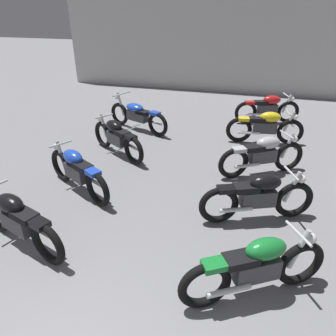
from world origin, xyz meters
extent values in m
cube|color=#BCBAB7|center=(0.00, 12.84, 1.80)|extent=(13.40, 0.24, 3.60)
torus|color=black|center=(-1.09, 2.34, 0.34)|extent=(0.67, 0.32, 0.67)
cube|color=#38383D|center=(-1.71, 2.54, 0.44)|extent=(0.62, 0.41, 0.28)
ellipsoid|color=black|center=(-1.81, 2.57, 0.72)|extent=(0.58, 0.43, 0.26)
cube|color=black|center=(-1.50, 2.47, 0.64)|extent=(0.46, 0.35, 0.10)
cube|color=black|center=(-1.19, 2.37, 0.64)|extent=(0.33, 0.28, 0.08)
cylinder|color=silver|center=(-1.29, 2.54, 0.32)|extent=(0.54, 0.24, 0.07)
torus|color=black|center=(-2.24, 4.47, 0.34)|extent=(0.64, 0.42, 0.67)
torus|color=black|center=(-1.10, 3.84, 0.34)|extent=(0.64, 0.42, 0.67)
cylinder|color=silver|center=(-2.17, 4.43, 0.59)|extent=(0.25, 0.18, 0.56)
cube|color=#38383D|center=(-1.67, 4.15, 0.44)|extent=(0.62, 0.49, 0.28)
ellipsoid|color=blue|center=(-1.76, 4.20, 0.72)|extent=(0.59, 0.50, 0.26)
cube|color=black|center=(-1.48, 4.05, 0.64)|extent=(0.47, 0.40, 0.10)
cube|color=blue|center=(-1.19, 3.89, 0.64)|extent=(0.34, 0.31, 0.08)
cylinder|color=silver|center=(-2.12, 4.40, 0.85)|extent=(0.26, 0.44, 0.04)
sphere|color=white|center=(-2.29, 4.50, 0.73)|extent=(0.14, 0.14, 0.14)
cylinder|color=silver|center=(-1.26, 4.07, 0.32)|extent=(0.52, 0.33, 0.07)
torus|color=black|center=(-2.19, 6.25, 0.34)|extent=(0.63, 0.45, 0.67)
torus|color=black|center=(-1.09, 5.56, 0.34)|extent=(0.63, 0.45, 0.67)
cylinder|color=silver|center=(-2.12, 6.21, 0.59)|extent=(0.24, 0.19, 0.56)
cube|color=#38383D|center=(-1.64, 5.91, 0.44)|extent=(0.61, 0.51, 0.28)
ellipsoid|color=black|center=(-1.72, 5.96, 0.72)|extent=(0.59, 0.51, 0.26)
cube|color=black|center=(-1.45, 5.79, 0.64)|extent=(0.47, 0.42, 0.10)
cube|color=black|center=(-1.17, 5.61, 0.64)|extent=(0.34, 0.32, 0.08)
cylinder|color=silver|center=(-2.07, 6.18, 0.85)|extent=(0.29, 0.43, 0.04)
sphere|color=white|center=(-2.24, 6.29, 0.73)|extent=(0.14, 0.14, 0.14)
cylinder|color=silver|center=(-1.23, 5.80, 0.32)|extent=(0.50, 0.35, 0.07)
torus|color=black|center=(-2.46, 7.92, 0.34)|extent=(0.66, 0.36, 0.67)
torus|color=black|center=(-1.08, 7.34, 0.34)|extent=(0.66, 0.36, 0.67)
cylinder|color=silver|center=(-2.39, 7.89, 0.65)|extent=(0.28, 0.17, 0.66)
cube|color=#38383D|center=(-1.77, 7.63, 0.44)|extent=(0.70, 0.48, 0.28)
ellipsoid|color=blue|center=(-1.86, 7.67, 0.66)|extent=(0.68, 0.53, 0.22)
cube|color=black|center=(-1.57, 7.54, 0.57)|extent=(0.46, 0.38, 0.10)
cube|color=blue|center=(-1.17, 7.38, 0.64)|extent=(0.34, 0.29, 0.08)
cylinder|color=silver|center=(-2.33, 7.87, 0.96)|extent=(0.30, 0.64, 0.04)
sphere|color=white|center=(-2.52, 7.95, 0.84)|extent=(0.14, 0.14, 0.14)
cylinder|color=silver|center=(-1.26, 7.56, 0.32)|extent=(0.53, 0.28, 0.07)
torus|color=black|center=(2.23, 2.89, 0.34)|extent=(0.63, 0.45, 0.67)
torus|color=black|center=(1.12, 2.20, 0.34)|extent=(0.63, 0.45, 0.67)
cylinder|color=silver|center=(2.16, 2.84, 0.59)|extent=(0.24, 0.19, 0.56)
cube|color=#38383D|center=(1.67, 2.55, 0.44)|extent=(0.61, 0.50, 0.28)
ellipsoid|color=#197F33|center=(1.76, 2.60, 0.72)|extent=(0.59, 0.51, 0.26)
cube|color=black|center=(1.49, 2.43, 0.64)|extent=(0.47, 0.41, 0.10)
cube|color=#197F33|center=(1.21, 2.26, 0.64)|extent=(0.34, 0.32, 0.08)
cylinder|color=silver|center=(2.11, 2.81, 0.85)|extent=(0.28, 0.43, 0.04)
sphere|color=white|center=(2.28, 2.92, 0.73)|extent=(0.14, 0.14, 0.14)
cylinder|color=silver|center=(1.40, 2.22, 0.32)|extent=(0.50, 0.35, 0.07)
torus|color=black|center=(2.25, 4.42, 0.34)|extent=(0.66, 0.36, 0.67)
torus|color=black|center=(1.05, 3.91, 0.34)|extent=(0.66, 0.36, 0.67)
cylinder|color=silver|center=(2.17, 4.39, 0.59)|extent=(0.25, 0.16, 0.56)
cube|color=#38383D|center=(1.65, 4.17, 0.44)|extent=(0.62, 0.45, 0.28)
ellipsoid|color=black|center=(1.74, 4.21, 0.72)|extent=(0.59, 0.46, 0.26)
cube|color=black|center=(1.44, 4.08, 0.64)|extent=(0.46, 0.38, 0.10)
cube|color=black|center=(1.14, 3.95, 0.64)|extent=(0.34, 0.29, 0.08)
cylinder|color=silver|center=(2.12, 4.37, 0.85)|extent=(0.22, 0.46, 0.04)
sphere|color=white|center=(2.30, 4.45, 0.73)|extent=(0.14, 0.14, 0.14)
cylinder|color=silver|center=(1.33, 3.89, 0.32)|extent=(0.53, 0.28, 0.07)
torus|color=black|center=(2.25, 6.19, 0.34)|extent=(0.63, 0.44, 0.67)
torus|color=black|center=(1.13, 5.53, 0.34)|extent=(0.63, 0.44, 0.67)
cylinder|color=silver|center=(2.18, 6.15, 0.59)|extent=(0.24, 0.18, 0.56)
cube|color=#38383D|center=(1.69, 5.86, 0.44)|extent=(0.61, 0.50, 0.28)
ellipsoid|color=#B7B7BC|center=(1.77, 5.91, 0.72)|extent=(0.59, 0.51, 0.26)
cube|color=black|center=(1.50, 5.75, 0.64)|extent=(0.47, 0.41, 0.10)
cube|color=#B7B7BC|center=(1.22, 5.58, 0.64)|extent=(0.34, 0.32, 0.08)
cylinder|color=silver|center=(2.13, 6.12, 0.85)|extent=(0.28, 0.43, 0.04)
sphere|color=white|center=(2.30, 6.22, 0.73)|extent=(0.14, 0.14, 0.14)
cylinder|color=silver|center=(1.41, 5.54, 0.32)|extent=(0.51, 0.34, 0.07)
torus|color=black|center=(2.36, 7.75, 0.34)|extent=(0.68, 0.22, 0.67)
torus|color=black|center=(1.08, 7.53, 0.34)|extent=(0.68, 0.22, 0.67)
cylinder|color=silver|center=(2.28, 7.73, 0.59)|extent=(0.25, 0.11, 0.56)
cube|color=#38383D|center=(1.72, 7.64, 0.44)|extent=(0.60, 0.33, 0.28)
ellipsoid|color=yellow|center=(1.82, 7.65, 0.72)|extent=(0.56, 0.36, 0.26)
cube|color=black|center=(1.50, 7.60, 0.64)|extent=(0.43, 0.30, 0.10)
cube|color=yellow|center=(1.18, 7.55, 0.64)|extent=(0.31, 0.24, 0.08)
cylinder|color=silver|center=(2.23, 7.72, 0.85)|extent=(0.11, 0.48, 0.04)
sphere|color=white|center=(2.42, 7.76, 0.73)|extent=(0.14, 0.14, 0.14)
cylinder|color=silver|center=(1.35, 7.44, 0.32)|extent=(0.55, 0.16, 0.07)
torus|color=black|center=(2.39, 9.50, 0.34)|extent=(0.67, 0.31, 0.67)
torus|color=black|center=(1.16, 9.10, 0.34)|extent=(0.67, 0.31, 0.67)
cylinder|color=silver|center=(2.32, 9.48, 0.59)|extent=(0.25, 0.14, 0.56)
cube|color=#38383D|center=(1.77, 9.30, 0.44)|extent=(0.62, 0.40, 0.28)
ellipsoid|color=red|center=(1.87, 9.33, 0.72)|extent=(0.58, 0.43, 0.26)
cube|color=black|center=(1.56, 9.23, 0.64)|extent=(0.45, 0.35, 0.10)
cube|color=red|center=(1.25, 9.13, 0.64)|extent=(0.33, 0.28, 0.08)
cylinder|color=silver|center=(2.26, 9.46, 0.85)|extent=(0.18, 0.47, 0.04)
sphere|color=white|center=(2.45, 9.52, 0.73)|extent=(0.14, 0.14, 0.14)
cylinder|color=silver|center=(1.43, 9.06, 0.32)|extent=(0.54, 0.24, 0.07)
camera|label=1|loc=(1.43, -0.47, 3.28)|focal=33.87mm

